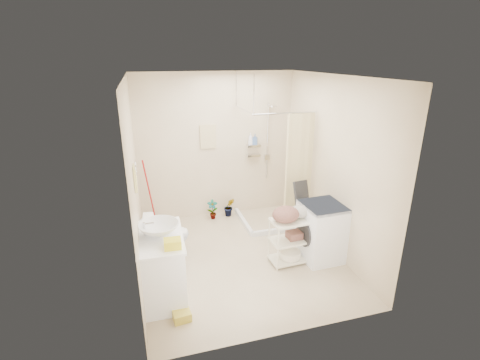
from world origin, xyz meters
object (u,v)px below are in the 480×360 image
at_px(toilet, 167,235).
at_px(washing_machine, 322,231).
at_px(vanity, 163,266).
at_px(laundry_rack, 291,237).

bearing_deg(toilet, washing_machine, -103.96).
relative_size(vanity, laundry_rack, 1.17).
relative_size(toilet, laundry_rack, 0.82).
height_order(washing_machine, laundry_rack, washing_machine).
xyz_separation_m(toilet, laundry_rack, (1.70, -0.68, 0.07)).
distance_m(toilet, washing_machine, 2.29).
bearing_deg(vanity, laundry_rack, 9.65).
xyz_separation_m(vanity, laundry_rack, (1.82, 0.27, -0.01)).
bearing_deg(washing_machine, vanity, -175.78).
bearing_deg(laundry_rack, toilet, 154.57).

